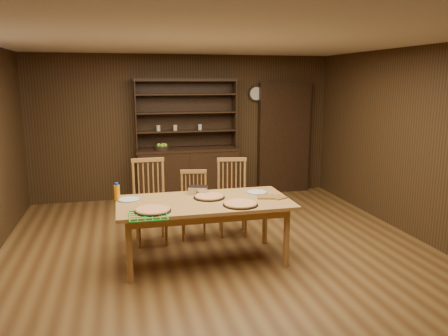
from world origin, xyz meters
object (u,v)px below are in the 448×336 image
object	(u,v)px
dining_table	(204,207)
chair_right	(232,194)
chair_left	(150,198)
juice_bottle	(117,192)
china_hutch	(187,167)
chair_center	(194,202)

from	to	relation	value
dining_table	chair_right	distance (m)	1.09
chair_left	juice_bottle	bearing A→B (deg)	-128.67
china_hutch	juice_bottle	xyz separation A→B (m)	(-1.24, -2.55, 0.25)
dining_table	juice_bottle	world-z (taller)	juice_bottle
chair_left	china_hutch	bearing A→B (deg)	65.27
chair_right	juice_bottle	world-z (taller)	chair_right
chair_left	chair_right	bearing A→B (deg)	0.88
dining_table	chair_center	distance (m)	0.88
china_hutch	dining_table	world-z (taller)	china_hutch
dining_table	chair_right	size ratio (longest dim) A/B	1.90
china_hutch	chair_right	bearing A→B (deg)	-79.98
china_hutch	juice_bottle	size ratio (longest dim) A/B	10.36
dining_table	juice_bottle	bearing A→B (deg)	164.23
juice_bottle	chair_right	bearing A→B (deg)	21.73
chair_left	chair_center	distance (m)	0.61
china_hutch	chair_left	bearing A→B (deg)	-112.48
juice_bottle	china_hutch	bearing A→B (deg)	64.10
dining_table	chair_left	world-z (taller)	chair_left
chair_right	juice_bottle	distance (m)	1.72
chair_center	chair_right	distance (m)	0.57
china_hutch	chair_center	distance (m)	1.98
chair_right	juice_bottle	size ratio (longest dim) A/B	5.09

